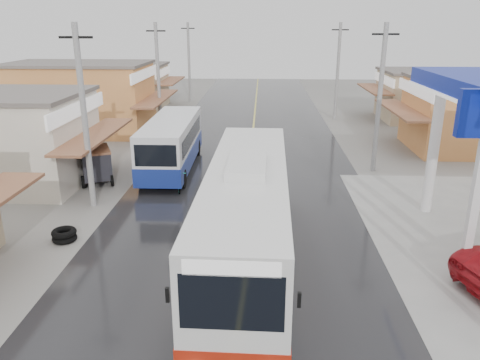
{
  "coord_description": "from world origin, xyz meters",
  "views": [
    {
      "loc": [
        0.66,
        -10.64,
        7.98
      ],
      "look_at": [
        -0.17,
        6.94,
        2.03
      ],
      "focal_mm": 35.0,
      "sensor_mm": 36.0,
      "label": 1
    }
  ],
  "objects_px": {
    "coach_bus": "(247,216)",
    "tyre_stack": "(64,235)",
    "second_bus": "(172,143)",
    "tricycle_near": "(96,163)",
    "cyclist": "(178,177)"
  },
  "relations": [
    {
      "from": "second_bus",
      "to": "cyclist",
      "type": "bearing_deg",
      "value": -75.49
    },
    {
      "from": "coach_bus",
      "to": "tyre_stack",
      "type": "relative_size",
      "value": 13.06
    },
    {
      "from": "coach_bus",
      "to": "tyre_stack",
      "type": "bearing_deg",
      "value": 168.74
    },
    {
      "from": "second_bus",
      "to": "tricycle_near",
      "type": "relative_size",
      "value": 3.34
    },
    {
      "from": "tyre_stack",
      "to": "second_bus",
      "type": "bearing_deg",
      "value": 75.01
    },
    {
      "from": "cyclist",
      "to": "tyre_stack",
      "type": "distance_m",
      "value": 6.86
    },
    {
      "from": "coach_bus",
      "to": "cyclist",
      "type": "relative_size",
      "value": 5.79
    },
    {
      "from": "cyclist",
      "to": "tricycle_near",
      "type": "xyz_separation_m",
      "value": [
        -4.5,
        1.02,
        0.34
      ]
    },
    {
      "from": "coach_bus",
      "to": "second_bus",
      "type": "bearing_deg",
      "value": 114.08
    },
    {
      "from": "tricycle_near",
      "to": "tyre_stack",
      "type": "height_order",
      "value": "tricycle_near"
    },
    {
      "from": "cyclist",
      "to": "second_bus",
      "type": "bearing_deg",
      "value": 91.95
    },
    {
      "from": "cyclist",
      "to": "tyre_stack",
      "type": "bearing_deg",
      "value": -132.98
    },
    {
      "from": "tricycle_near",
      "to": "second_bus",
      "type": "bearing_deg",
      "value": 8.87
    },
    {
      "from": "coach_bus",
      "to": "tricycle_near",
      "type": "height_order",
      "value": "coach_bus"
    },
    {
      "from": "coach_bus",
      "to": "second_bus",
      "type": "distance_m",
      "value": 11.77
    }
  ]
}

